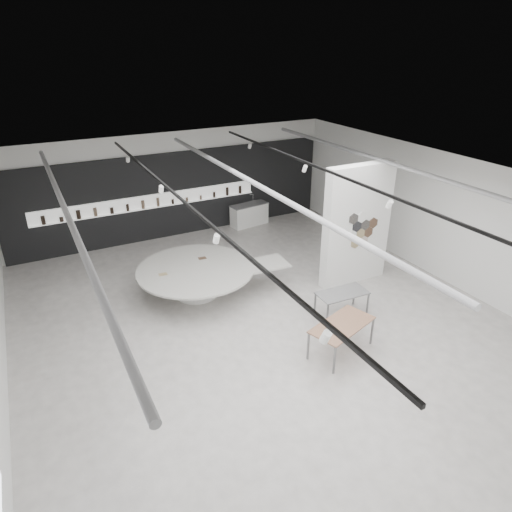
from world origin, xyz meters
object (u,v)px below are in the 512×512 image
partition_column (357,225)px  kitchen_counter (249,215)px  display_island (199,277)px  sample_table_wood (342,326)px  sample_table_stone (342,294)px

partition_column → kitchen_counter: partition_column is taller
kitchen_counter → display_island: bearing=-139.4°
sample_table_wood → partition_column: bearing=47.5°
display_island → partition_column: bearing=-12.4°
display_island → sample_table_stone: bearing=-38.9°
sample_table_stone → kitchen_counter: bearing=83.6°
partition_column → sample_table_wood: partition_column is taller
sample_table_wood → sample_table_stone: 1.59m
sample_table_wood → kitchen_counter: (1.75, 8.24, -0.27)m
sample_table_stone → display_island: bearing=136.6°
partition_column → sample_table_wood: 3.81m
partition_column → display_island: partition_column is taller
partition_column → sample_table_stone: 2.38m
partition_column → kitchen_counter: size_ratio=2.28×
display_island → kitchen_counter: 5.61m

